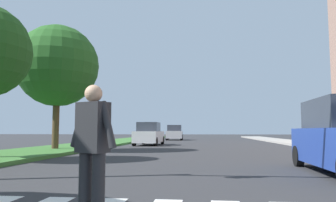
{
  "coord_description": "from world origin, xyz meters",
  "views": [
    {
      "loc": [
        0.55,
        4.41,
        1.12
      ],
      "look_at": [
        -1.1,
        19.96,
        2.55
      ],
      "focal_mm": 34.7,
      "sensor_mm": 36.0,
      "label": 1
    }
  ],
  "objects_px": {
    "sedan_distant": "(175,133)",
    "pedestrian_performer": "(92,146)",
    "sedan_midblock": "(149,135)",
    "tree_far": "(58,66)"
  },
  "relations": [
    {
      "from": "pedestrian_performer",
      "to": "sedan_distant",
      "type": "bearing_deg",
      "value": 93.22
    },
    {
      "from": "pedestrian_performer",
      "to": "sedan_midblock",
      "type": "relative_size",
      "value": 0.38
    },
    {
      "from": "tree_far",
      "to": "sedan_midblock",
      "type": "bearing_deg",
      "value": 63.85
    },
    {
      "from": "sedan_midblock",
      "to": "sedan_distant",
      "type": "bearing_deg",
      "value": 86.59
    },
    {
      "from": "tree_far",
      "to": "sedan_distant",
      "type": "distance_m",
      "value": 22.3
    },
    {
      "from": "sedan_midblock",
      "to": "sedan_distant",
      "type": "height_order",
      "value": "sedan_distant"
    },
    {
      "from": "pedestrian_performer",
      "to": "tree_far",
      "type": "bearing_deg",
      "value": 116.85
    },
    {
      "from": "pedestrian_performer",
      "to": "sedan_midblock",
      "type": "bearing_deg",
      "value": 97.49
    },
    {
      "from": "sedan_distant",
      "to": "pedestrian_performer",
      "type": "bearing_deg",
      "value": -86.78
    },
    {
      "from": "tree_far",
      "to": "pedestrian_performer",
      "type": "bearing_deg",
      "value": -63.15
    }
  ]
}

